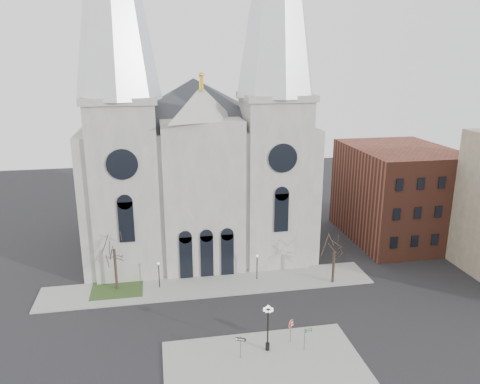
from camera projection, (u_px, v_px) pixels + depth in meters
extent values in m
plane|color=black|center=(223.00, 337.00, 46.50)|extent=(160.00, 160.00, 0.00)
cube|color=gray|center=(264.00, 364.00, 42.29)|extent=(18.00, 10.00, 0.14)
cube|color=gray|center=(210.00, 285.00, 56.87)|extent=(40.00, 6.00, 0.14)
cube|color=#29401B|center=(117.00, 289.00, 55.88)|extent=(6.00, 5.00, 0.18)
cube|color=gray|center=(196.00, 183.00, 68.56)|extent=(30.00, 24.00, 18.00)
pyramid|color=#2D3035|center=(193.00, 78.00, 64.39)|extent=(33.00, 26.40, 6.00)
cube|color=gray|center=(126.00, 189.00, 58.31)|extent=(8.00, 8.00, 22.00)
cylinder|color=black|center=(122.00, 164.00, 53.37)|extent=(3.60, 0.30, 3.60)
cube|color=gray|center=(274.00, 181.00, 61.64)|extent=(8.00, 8.00, 22.00)
cylinder|color=black|center=(283.00, 158.00, 56.71)|extent=(3.60, 0.30, 3.60)
cube|color=gray|center=(203.00, 198.00, 58.91)|extent=(10.00, 5.00, 19.50)
pyramid|color=gray|center=(201.00, 103.00, 55.64)|extent=(11.00, 5.00, 4.00)
cube|color=brown|center=(397.00, 193.00, 70.61)|extent=(14.00, 18.00, 14.00)
cylinder|color=black|center=(116.00, 270.00, 55.17)|extent=(0.32, 0.32, 5.25)
cylinder|color=black|center=(333.00, 267.00, 57.05)|extent=(0.32, 0.32, 4.20)
cylinder|color=black|center=(159.00, 276.00, 55.85)|extent=(0.12, 0.12, 3.00)
sphere|color=white|center=(158.00, 264.00, 55.41)|extent=(0.32, 0.32, 0.32)
cylinder|color=black|center=(257.00, 268.00, 57.96)|extent=(0.12, 0.12, 3.00)
sphere|color=white|center=(257.00, 256.00, 57.52)|extent=(0.32, 0.32, 0.32)
cylinder|color=slate|center=(291.00, 331.00, 45.10)|extent=(0.09, 0.09, 2.37)
cylinder|color=#B7160C|center=(291.00, 324.00, 44.87)|extent=(0.78, 0.34, 0.83)
cylinder|color=white|center=(291.00, 324.00, 44.87)|extent=(0.83, 0.34, 0.89)
cube|color=white|center=(291.00, 323.00, 44.84)|extent=(0.43, 0.18, 0.10)
cube|color=white|center=(291.00, 325.00, 44.91)|extent=(0.49, 0.21, 0.10)
cylinder|color=black|center=(268.00, 330.00, 43.65)|extent=(0.15, 0.15, 4.18)
cylinder|color=black|center=(268.00, 346.00, 44.12)|extent=(0.40, 0.40, 0.73)
sphere|color=white|center=(268.00, 307.00, 42.95)|extent=(0.29, 0.29, 0.29)
cylinder|color=slate|center=(240.00, 347.00, 42.68)|extent=(0.10, 0.10, 2.28)
cube|color=black|center=(240.00, 339.00, 42.44)|extent=(0.93, 0.44, 0.33)
cylinder|color=slate|center=(304.00, 340.00, 43.81)|extent=(0.10, 0.10, 2.35)
cube|color=#0C5421|center=(309.00, 329.00, 43.64)|extent=(0.66, 0.12, 0.16)
cube|color=#0C5421|center=(308.00, 331.00, 43.70)|extent=(0.66, 0.12, 0.16)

